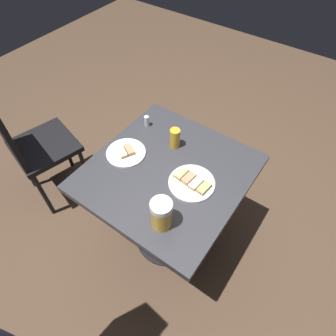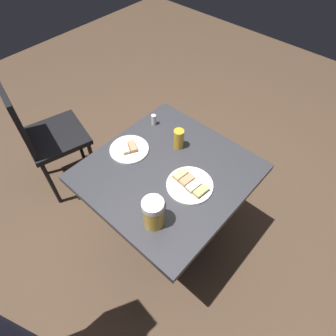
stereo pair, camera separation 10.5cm
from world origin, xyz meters
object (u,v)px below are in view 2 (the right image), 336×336
at_px(cafe_chair, 43,134).
at_px(plate_far, 129,149).
at_px(beer_glass_small, 179,139).
at_px(salt_shaker, 154,120).
at_px(beer_mug, 154,212).
at_px(plate_near, 190,184).

bearing_deg(cafe_chair, plate_far, 28.91).
relative_size(beer_glass_small, salt_shaker, 1.73).
height_order(plate_far, salt_shaker, salt_shaker).
xyz_separation_m(beer_glass_small, salt_shaker, (0.04, 0.22, -0.02)).
xyz_separation_m(plate_far, beer_mug, (-0.22, -0.39, 0.07)).
height_order(plate_near, cafe_chair, cafe_chair).
bearing_deg(beer_glass_small, plate_near, -126.90).
xyz_separation_m(plate_near, beer_glass_small, (0.16, 0.21, 0.05)).
bearing_deg(salt_shaker, beer_glass_small, -100.27).
bearing_deg(cafe_chair, beer_mug, 11.93).
height_order(beer_glass_small, salt_shaker, beer_glass_small).
bearing_deg(salt_shaker, plate_near, -114.68).
bearing_deg(beer_mug, salt_shaker, 43.92).
xyz_separation_m(plate_near, salt_shaker, (0.20, 0.43, 0.02)).
bearing_deg(plate_far, beer_glass_small, -42.14).
bearing_deg(salt_shaker, cafe_chair, 122.98).
relative_size(plate_near, salt_shaker, 3.47).
relative_size(plate_far, beer_glass_small, 1.84).
distance_m(beer_mug, salt_shaker, 0.63).
bearing_deg(beer_glass_small, beer_mug, -152.32).
bearing_deg(salt_shaker, plate_far, -169.37).
distance_m(beer_glass_small, salt_shaker, 0.23).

